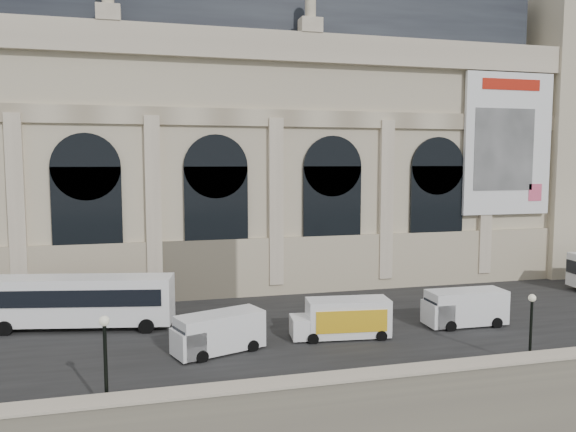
# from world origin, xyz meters

# --- Properties ---
(quay) EXTENTS (160.00, 70.00, 6.00)m
(quay) POSITION_xyz_m (0.00, 35.00, 3.00)
(quay) COLOR gray
(quay) RESTS_ON ground
(street) EXTENTS (160.00, 24.00, 0.06)m
(street) POSITION_xyz_m (0.00, 14.00, 6.03)
(street) COLOR #2D2D2D
(street) RESTS_ON quay
(parapet) EXTENTS (160.00, 1.40, 1.21)m
(parapet) POSITION_xyz_m (0.00, 0.60, 6.62)
(parapet) COLOR gray
(parapet) RESTS_ON quay
(museum) EXTENTS (69.00, 18.70, 29.10)m
(museum) POSITION_xyz_m (-5.98, 30.86, 19.72)
(museum) COLOR beige
(museum) RESTS_ON quay
(clock_pavilion) EXTENTS (13.00, 14.72, 36.70)m
(clock_pavilion) POSITION_xyz_m (34.00, 27.93, 23.42)
(clock_pavilion) COLOR beige
(clock_pavilion) RESTS_ON quay
(bus_left) EXTENTS (12.54, 4.92, 3.62)m
(bus_left) POSITION_xyz_m (-14.04, 15.72, 8.03)
(bus_left) COLOR white
(bus_left) RESTS_ON quay
(van_b) EXTENTS (5.78, 3.72, 2.41)m
(van_b) POSITION_xyz_m (-5.84, 8.59, 7.23)
(van_b) COLOR white
(van_b) RESTS_ON quay
(van_c) EXTENTS (5.69, 2.45, 2.52)m
(van_c) POSITION_xyz_m (11.43, 9.93, 7.29)
(van_c) COLOR white
(van_c) RESTS_ON quay
(box_truck) EXTENTS (6.55, 2.85, 2.56)m
(box_truck) POSITION_xyz_m (2.52, 9.49, 7.29)
(box_truck) COLOR white
(box_truck) RESTS_ON quay
(lamp_left) EXTENTS (0.46, 0.46, 4.56)m
(lamp_left) POSITION_xyz_m (-11.58, 1.78, 8.27)
(lamp_left) COLOR black
(lamp_left) RESTS_ON quay
(lamp_right) EXTENTS (0.42, 0.42, 4.09)m
(lamp_right) POSITION_xyz_m (10.99, 2.21, 8.03)
(lamp_right) COLOR black
(lamp_right) RESTS_ON quay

